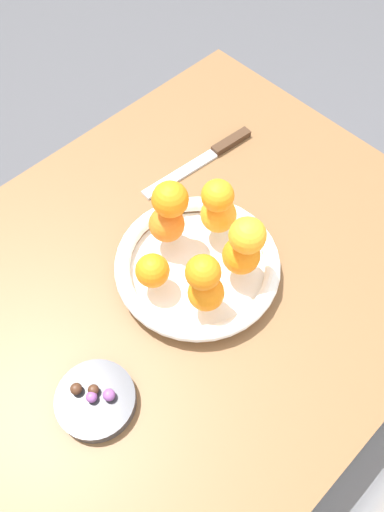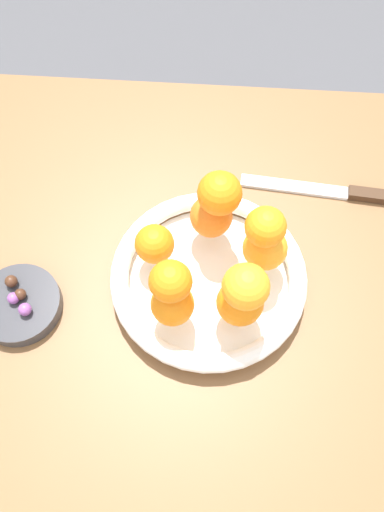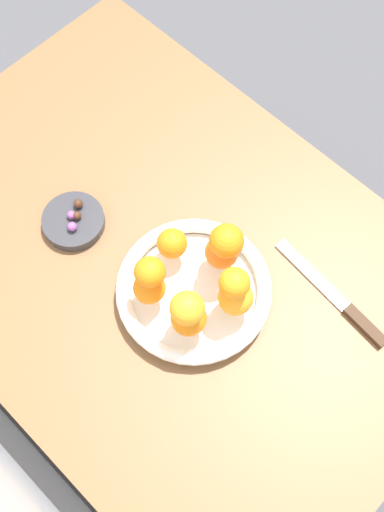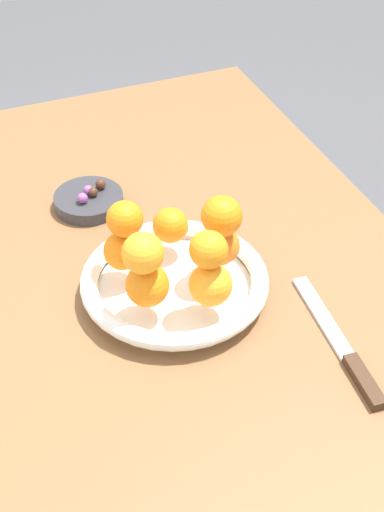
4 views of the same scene
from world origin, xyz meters
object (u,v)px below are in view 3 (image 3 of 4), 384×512
object	(u,v)px
candy_dish	(74,221)
orange_0	(222,252)
fruit_bowl	(194,290)
candy_ball_1	(77,216)
candy_ball_0	(78,204)
candy_ball_3	(72,227)
orange_5	(150,272)
orange_8	(234,283)
candy_ball_2	(71,215)
orange_2	(149,288)
orange_4	(236,298)
dining_table	(165,275)
orange_7	(227,241)
orange_1	(172,243)
knife	(340,301)
orange_3	(189,318)
orange_6	(187,308)

from	to	relation	value
candy_dish	orange_0	bearing A→B (deg)	-154.02
fruit_bowl	candy_ball_1	xyz separation A→B (m)	(0.26, 0.05, 0.01)
candy_ball_0	candy_ball_3	distance (m)	0.05
candy_dish	orange_5	xyz separation A→B (m)	(-0.22, 0.00, 0.11)
candy_dish	candy_ball_3	bearing A→B (deg)	140.66
orange_8	candy_ball_2	distance (m)	0.35
fruit_bowl	orange_2	distance (m)	0.09
orange_0	orange_4	distance (m)	0.09
orange_5	fruit_bowl	bearing A→B (deg)	-128.68
dining_table	orange_5	bearing A→B (deg)	124.67
orange_0	candy_ball_1	world-z (taller)	orange_0
orange_7	candy_ball_2	distance (m)	0.31
orange_1	knife	size ratio (longest dim) A/B	0.21
orange_4	orange_8	xyz separation A→B (m)	(0.01, 0.00, 0.06)
candy_dish	knife	distance (m)	0.51
orange_4	orange_7	xyz separation A→B (m)	(0.07, -0.04, 0.06)
candy_dish	orange_4	world-z (taller)	orange_4
candy_ball_0	candy_ball_2	distance (m)	0.03
orange_7	orange_4	bearing A→B (deg)	146.33
dining_table	fruit_bowl	xyz separation A→B (m)	(-0.09, 0.01, 0.11)
candy_dish	orange_3	distance (m)	0.31
dining_table	candy_ball_0	distance (m)	0.22
candy_ball_1	orange_4	bearing A→B (deg)	-167.47
orange_0	knife	xyz separation A→B (m)	(-0.20, -0.10, -0.06)
orange_4	orange_5	distance (m)	0.15
orange_2	candy_dish	bearing A→B (deg)	-1.94
candy_ball_1	orange_7	bearing A→B (deg)	-156.04
orange_1	orange_7	xyz separation A→B (m)	(-0.08, -0.05, 0.06)
orange_0	orange_8	world-z (taller)	orange_8
orange_0	candy_ball_3	world-z (taller)	orange_0
orange_2	orange_7	distance (m)	0.15
fruit_bowl	candy_ball_2	distance (m)	0.27
orange_3	orange_6	world-z (taller)	orange_6
fruit_bowl	orange_3	world-z (taller)	orange_3
candy_ball_0	candy_ball_2	xyz separation A→B (m)	(-0.01, 0.02, -0.00)
orange_2	candy_ball_1	distance (m)	0.22
orange_0	orange_3	bearing A→B (deg)	108.86
orange_3	candy_ball_2	bearing A→B (deg)	-0.26
fruit_bowl	orange_3	bearing A→B (deg)	127.08
orange_4	knife	bearing A→B (deg)	-130.20
orange_1	orange_5	distance (m)	0.10
candy_ball_2	orange_0	bearing A→B (deg)	-154.54
orange_2	orange_6	size ratio (longest dim) A/B	0.99
orange_2	knife	bearing A→B (deg)	-135.77
orange_0	candy_ball_3	xyz separation A→B (m)	(0.24, 0.14, -0.04)
orange_8	candy_ball_2	world-z (taller)	orange_8
candy_ball_0	candy_ball_1	world-z (taller)	candy_ball_0
orange_7	candy_ball_3	distance (m)	0.30
orange_2	candy_ball_3	distance (m)	0.20
candy_ball_3	orange_3	bearing A→B (deg)	-177.22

